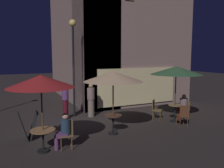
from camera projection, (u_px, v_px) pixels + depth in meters
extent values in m
plane|color=#2C2624|center=(77.00, 122.00, 10.68)|extent=(60.00, 60.00, 0.00)
cube|color=gray|center=(134.00, 37.00, 14.22)|extent=(7.18, 2.14, 8.33)
cube|color=gray|center=(79.00, 39.00, 16.23)|extent=(2.14, 8.91, 8.33)
cube|color=beige|center=(138.00, 86.00, 13.44)|extent=(5.03, 0.08, 2.10)
cylinder|color=black|center=(74.00, 72.00, 11.32)|extent=(0.10, 0.10, 4.46)
sphere|color=#F9DA6C|center=(73.00, 23.00, 11.04)|extent=(0.34, 0.34, 0.34)
cube|color=black|center=(34.00, 125.00, 8.46)|extent=(0.32, 0.55, 1.01)
cube|color=black|center=(23.00, 126.00, 8.30)|extent=(0.32, 0.55, 1.01)
cylinder|color=black|center=(113.00, 133.00, 9.06)|extent=(0.40, 0.40, 0.03)
cylinder|color=black|center=(113.00, 125.00, 9.02)|extent=(0.06, 0.06, 0.71)
cylinder|color=#4E2F22|center=(113.00, 115.00, 8.97)|extent=(0.69, 0.69, 0.03)
cylinder|color=black|center=(44.00, 151.00, 7.37)|extent=(0.40, 0.40, 0.03)
cylinder|color=black|center=(43.00, 141.00, 7.33)|extent=(0.06, 0.06, 0.69)
cylinder|color=olive|center=(43.00, 130.00, 7.29)|extent=(0.78, 0.78, 0.03)
cylinder|color=black|center=(174.00, 121.00, 10.69)|extent=(0.40, 0.40, 0.03)
cylinder|color=black|center=(175.00, 114.00, 10.64)|extent=(0.06, 0.06, 0.76)
cylinder|color=olive|center=(175.00, 105.00, 10.60)|extent=(0.60, 0.60, 0.03)
cylinder|color=black|center=(113.00, 133.00, 9.06)|extent=(0.36, 0.36, 0.06)
cylinder|color=#4B3520|center=(113.00, 104.00, 8.92)|extent=(0.05, 0.05, 2.39)
cone|color=tan|center=(113.00, 76.00, 8.79)|extent=(2.27, 2.27, 0.39)
cylinder|color=black|center=(44.00, 151.00, 7.37)|extent=(0.36, 0.36, 0.06)
cylinder|color=#4F3C28|center=(42.00, 115.00, 7.22)|extent=(0.05, 0.05, 2.39)
cone|color=maroon|center=(41.00, 81.00, 7.09)|extent=(2.08, 2.08, 0.39)
cylinder|color=black|center=(174.00, 121.00, 10.69)|extent=(0.36, 0.36, 0.06)
cylinder|color=#493725|center=(175.00, 95.00, 10.54)|extent=(0.05, 0.05, 2.50)
cone|color=#315836|center=(176.00, 70.00, 10.40)|extent=(2.31, 2.31, 0.37)
cylinder|color=brown|center=(61.00, 145.00, 7.34)|extent=(0.03, 0.03, 0.45)
cylinder|color=brown|center=(60.00, 141.00, 7.66)|extent=(0.03, 0.03, 0.45)
cylinder|color=brown|center=(72.00, 144.00, 7.43)|extent=(0.03, 0.03, 0.45)
cylinder|color=brown|center=(71.00, 140.00, 7.75)|extent=(0.03, 0.03, 0.45)
cube|color=brown|center=(66.00, 135.00, 7.52)|extent=(0.48, 0.48, 0.04)
cube|color=brown|center=(72.00, 127.00, 7.54)|extent=(0.10, 0.42, 0.49)
cylinder|color=brown|center=(176.00, 120.00, 10.11)|extent=(0.03, 0.03, 0.44)
cylinder|color=brown|center=(184.00, 120.00, 10.18)|extent=(0.03, 0.03, 0.44)
cylinder|color=brown|center=(180.00, 123.00, 9.78)|extent=(0.03, 0.03, 0.44)
cylinder|color=brown|center=(188.00, 122.00, 9.84)|extent=(0.03, 0.03, 0.44)
cube|color=brown|center=(182.00, 116.00, 9.95)|extent=(0.52, 0.52, 0.04)
cube|color=brown|center=(185.00, 111.00, 9.73)|extent=(0.43, 0.14, 0.47)
cylinder|color=brown|center=(184.00, 116.00, 10.88)|extent=(0.03, 0.03, 0.42)
cylinder|color=brown|center=(178.00, 114.00, 11.14)|extent=(0.03, 0.03, 0.42)
cylinder|color=brown|center=(188.00, 115.00, 11.11)|extent=(0.03, 0.03, 0.42)
cylinder|color=brown|center=(182.00, 113.00, 11.37)|extent=(0.03, 0.03, 0.42)
cube|color=brown|center=(183.00, 110.00, 11.10)|extent=(0.54, 0.54, 0.04)
cube|color=brown|center=(186.00, 105.00, 11.20)|extent=(0.16, 0.43, 0.40)
cylinder|color=brown|center=(161.00, 115.00, 11.05)|extent=(0.03, 0.03, 0.45)
cylinder|color=brown|center=(160.00, 116.00, 10.74)|extent=(0.03, 0.03, 0.45)
cylinder|color=brown|center=(154.00, 114.00, 11.17)|extent=(0.03, 0.03, 0.45)
cylinder|color=brown|center=(153.00, 116.00, 10.86)|extent=(0.03, 0.03, 0.45)
cube|color=brown|center=(157.00, 110.00, 10.92)|extent=(0.60, 0.60, 0.04)
cube|color=brown|center=(153.00, 105.00, 10.96)|extent=(0.33, 0.32, 0.47)
cube|color=#603665|center=(61.00, 135.00, 7.47)|extent=(0.40, 0.36, 0.14)
cylinder|color=#603665|center=(57.00, 143.00, 7.46)|extent=(0.14, 0.14, 0.49)
cylinder|color=#23364E|center=(66.00, 127.00, 7.48)|extent=(0.31, 0.31, 0.51)
sphere|color=tan|center=(65.00, 116.00, 7.44)|extent=(0.21, 0.21, 0.21)
cube|color=#501919|center=(182.00, 109.00, 11.00)|extent=(0.44, 0.44, 0.14)
cylinder|color=#501919|center=(180.00, 115.00, 10.93)|extent=(0.14, 0.14, 0.49)
cylinder|color=slate|center=(184.00, 104.00, 11.06)|extent=(0.36, 0.36, 0.52)
sphere|color=beige|center=(184.00, 96.00, 11.02)|extent=(0.20, 0.20, 0.20)
cylinder|color=#77665B|center=(91.00, 108.00, 11.52)|extent=(0.32, 0.32, 0.87)
cylinder|color=#78615C|center=(91.00, 94.00, 11.44)|extent=(0.38, 0.38, 0.56)
sphere|color=#916D4D|center=(91.00, 86.00, 11.39)|extent=(0.22, 0.22, 0.22)
cylinder|color=#500F1C|center=(66.00, 109.00, 11.11)|extent=(0.26, 0.26, 0.93)
cylinder|color=#5A366A|center=(65.00, 94.00, 11.02)|extent=(0.31, 0.31, 0.57)
sphere|color=tan|center=(65.00, 86.00, 10.97)|extent=(0.20, 0.20, 0.20)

